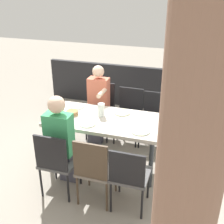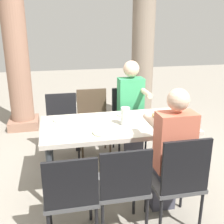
# 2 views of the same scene
# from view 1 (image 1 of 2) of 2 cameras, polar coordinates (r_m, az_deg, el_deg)

# --- Properties ---
(ground_plane) EXTENTS (16.00, 16.00, 0.00)m
(ground_plane) POSITION_cam_1_polar(r_m,az_deg,el_deg) (4.57, -1.23, -9.86)
(ground_plane) COLOR gray
(dining_table) EXTENTS (1.65, 0.85, 0.76)m
(dining_table) POSITION_cam_1_polar(r_m,az_deg,el_deg) (4.21, -1.32, -2.20)
(dining_table) COLOR beige
(dining_table) RESTS_ON ground
(chair_west_north) EXTENTS (0.44, 0.44, 0.89)m
(chair_west_north) POSITION_cam_1_polar(r_m,az_deg,el_deg) (3.48, 3.36, -12.08)
(chair_west_north) COLOR #4F4F50
(chair_west_north) RESTS_ON ground
(chair_west_south) EXTENTS (0.44, 0.44, 0.87)m
(chair_west_south) POSITION_cam_1_polar(r_m,az_deg,el_deg) (4.90, 8.27, -0.62)
(chair_west_south) COLOR #4F4F50
(chair_west_south) RESTS_ON ground
(chair_mid_north) EXTENTS (0.44, 0.44, 0.93)m
(chair_mid_north) POSITION_cam_1_polar(r_m,az_deg,el_deg) (3.58, -3.48, -10.77)
(chair_mid_north) COLOR #6A6158
(chair_mid_north) RESTS_ON ground
(chair_mid_south) EXTENTS (0.44, 0.44, 0.90)m
(chair_mid_south) POSITION_cam_1_polar(r_m,az_deg,el_deg) (4.97, 3.39, 0.27)
(chair_mid_south) COLOR #4F4F50
(chair_mid_south) RESTS_ON ground
(chair_east_north) EXTENTS (0.44, 0.44, 0.92)m
(chair_east_north) POSITION_cam_1_polar(r_m,az_deg,el_deg) (3.76, -10.80, -9.20)
(chair_east_north) COLOR #4F4F50
(chair_east_north) RESTS_ON ground
(chair_east_south) EXTENTS (0.44, 0.44, 0.95)m
(chair_east_south) POSITION_cam_1_polar(r_m,az_deg,el_deg) (5.11, -2.09, 1.01)
(chair_east_south) COLOR #4F4F50
(chair_east_south) RESTS_ON ground
(diner_woman_green) EXTENTS (0.35, 0.50, 1.34)m
(diner_woman_green) POSITION_cam_1_polar(r_m,az_deg,el_deg) (3.79, -9.81, -5.33)
(diner_woman_green) COLOR #3F3F4C
(diner_woman_green) RESTS_ON ground
(diner_man_white) EXTENTS (0.35, 0.49, 1.31)m
(diner_man_white) POSITION_cam_1_polar(r_m,az_deg,el_deg) (4.88, -2.81, 1.92)
(diner_man_white) COLOR #3F3F4C
(diner_man_white) RESTS_ON ground
(stone_column_near) EXTENTS (0.51, 0.51, 3.03)m
(stone_column_near) POSITION_cam_1_polar(r_m,az_deg,el_deg) (1.82, 14.52, -14.25)
(stone_column_near) COLOR #936B56
(stone_column_near) RESTS_ON ground
(patio_railing) EXTENTS (4.05, 0.10, 0.90)m
(patio_railing) POSITION_cam_1_polar(r_m,az_deg,el_deg) (6.27, 5.24, 4.82)
(patio_railing) COLOR black
(patio_railing) RESTS_ON ground
(plate_0) EXTENTS (0.26, 0.26, 0.02)m
(plate_0) POSITION_cam_1_polar(r_m,az_deg,el_deg) (3.85, 5.57, -3.72)
(plate_0) COLOR white
(plate_0) RESTS_ON dining_table
(fork_0) EXTENTS (0.02, 0.17, 0.01)m
(fork_0) POSITION_cam_1_polar(r_m,az_deg,el_deg) (3.83, 7.76, -4.11)
(fork_0) COLOR silver
(fork_0) RESTS_ON dining_table
(spoon_0) EXTENTS (0.03, 0.17, 0.01)m
(spoon_0) POSITION_cam_1_polar(r_m,az_deg,el_deg) (3.88, 3.40, -3.49)
(spoon_0) COLOR silver
(spoon_0) RESTS_ON dining_table
(plate_1) EXTENTS (0.25, 0.25, 0.02)m
(plate_1) POSITION_cam_1_polar(r_m,az_deg,el_deg) (4.34, 1.97, -0.11)
(plate_1) COLOR silver
(plate_1) RESTS_ON dining_table
(fork_1) EXTENTS (0.02, 0.17, 0.01)m
(fork_1) POSITION_cam_1_polar(r_m,az_deg,el_deg) (4.31, 3.89, -0.43)
(fork_1) COLOR silver
(fork_1) RESTS_ON dining_table
(spoon_1) EXTENTS (0.03, 0.17, 0.01)m
(spoon_1) POSITION_cam_1_polar(r_m,az_deg,el_deg) (4.38, 0.08, 0.07)
(spoon_1) COLOR silver
(spoon_1) RESTS_ON dining_table
(plate_2) EXTENTS (0.23, 0.23, 0.02)m
(plate_2) POSITION_cam_1_polar(r_m,az_deg,el_deg) (4.02, -4.80, -2.35)
(plate_2) COLOR white
(plate_2) RESTS_ON dining_table
(fork_2) EXTENTS (0.03, 0.17, 0.01)m
(fork_2) POSITION_cam_1_polar(r_m,az_deg,el_deg) (3.98, -2.79, -2.73)
(fork_2) COLOR silver
(fork_2) RESTS_ON dining_table
(spoon_2) EXTENTS (0.03, 0.17, 0.01)m
(spoon_2) POSITION_cam_1_polar(r_m,az_deg,el_deg) (4.08, -6.75, -2.12)
(spoon_2) COLOR silver
(spoon_2) RESTS_ON dining_table
(plate_3) EXTENTS (0.21, 0.21, 0.02)m
(plate_3) POSITION_cam_1_polar(r_m,az_deg,el_deg) (4.57, -6.77, 1.06)
(plate_3) COLOR white
(plate_3) RESTS_ON dining_table
(fork_3) EXTENTS (0.03, 0.17, 0.01)m
(fork_3) POSITION_cam_1_polar(r_m,az_deg,el_deg) (4.52, -5.03, 0.76)
(fork_3) COLOR silver
(fork_3) RESTS_ON dining_table
(spoon_3) EXTENTS (0.03, 0.17, 0.01)m
(spoon_3) POSITION_cam_1_polar(r_m,az_deg,el_deg) (4.63, -8.47, 1.22)
(spoon_3) COLOR silver
(spoon_3) RESTS_ON dining_table
(water_pitcher) EXTENTS (0.10, 0.10, 0.20)m
(water_pitcher) POSITION_cam_1_polar(r_m,az_deg,el_deg) (4.22, -2.11, 0.27)
(water_pitcher) COLOR white
(water_pitcher) RESTS_ON dining_table
(bread_basket) EXTENTS (0.17, 0.17, 0.06)m
(bread_basket) POSITION_cam_1_polar(r_m,az_deg,el_deg) (4.32, -7.77, -0.15)
(bread_basket) COLOR #9E7547
(bread_basket) RESTS_ON dining_table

